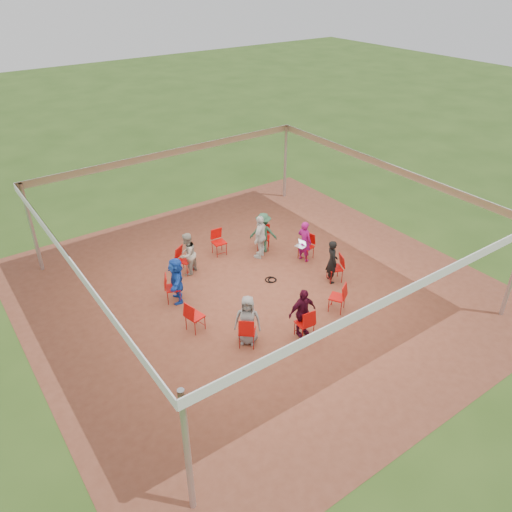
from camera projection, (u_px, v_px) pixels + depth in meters
ground at (257, 290)px, 15.22m from camera, size 80.00×80.00×0.00m
dirt_patch at (257, 290)px, 15.22m from camera, size 13.00×13.00×0.00m
tent at (257, 221)px, 14.00m from camera, size 10.33×10.33×3.00m
chair_0 at (306, 247)px, 16.59m from camera, size 0.52×0.51×0.90m
chair_1 at (264, 238)px, 17.12m from camera, size 0.61×0.61×0.90m
chair_2 at (219, 243)px, 16.83m from camera, size 0.46×0.47×0.90m
chair_3 at (185, 260)px, 15.85m from camera, size 0.59×0.59×0.90m
chair_4 at (173, 288)px, 14.53m from camera, size 0.57×0.56×0.90m
chair_5 at (195, 316)px, 13.39m from camera, size 0.52×0.51×0.90m
chair_6 at (247, 331)px, 12.86m from camera, size 0.61×0.61×0.90m
chair_7 at (304, 323)px, 13.15m from camera, size 0.46×0.47×0.90m
chair_8 at (337, 297)px, 14.14m from camera, size 0.59×0.59×0.90m
chair_9 at (335, 268)px, 15.45m from camera, size 0.57×0.56×0.90m
person_seated_0 at (304, 241)px, 16.38m from camera, size 0.45×0.58×1.42m
person_seated_1 at (263, 233)px, 16.88m from camera, size 0.99×0.95×1.42m
person_seated_2 at (187, 254)px, 15.67m from camera, size 0.80×0.70×1.42m
person_seated_3 at (176, 280)px, 14.41m from camera, size 0.97×1.41×1.42m
person_seated_4 at (248, 320)px, 12.83m from camera, size 0.78×0.75×1.42m
person_seated_5 at (302, 313)px, 13.10m from camera, size 0.87×0.50×1.42m
person_seated_6 at (332, 261)px, 15.29m from camera, size 0.52×0.61×1.42m
standing_person at (260, 237)px, 16.53m from camera, size 1.00×0.87×1.53m
cable_coil at (271, 280)px, 15.67m from camera, size 0.39×0.39×0.03m
laptop at (301, 244)px, 16.30m from camera, size 0.32×0.36×0.22m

